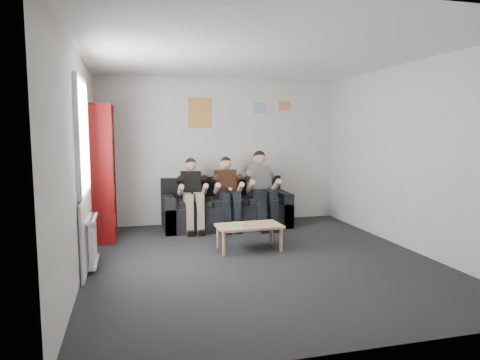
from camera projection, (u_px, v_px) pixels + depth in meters
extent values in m
plane|color=black|center=(260.00, 259.00, 5.76)|extent=(5.00, 5.00, 0.00)
plane|color=white|center=(261.00, 54.00, 5.45)|extent=(5.00, 5.00, 0.00)
plane|color=beige|center=(221.00, 151.00, 8.01)|extent=(4.50, 0.00, 4.50)
plane|color=beige|center=(360.00, 181.00, 3.20)|extent=(4.50, 0.00, 4.50)
plane|color=beige|center=(79.00, 163.00, 5.05)|extent=(0.00, 5.00, 5.00)
plane|color=beige|center=(410.00, 157.00, 6.17)|extent=(0.00, 5.00, 5.00)
cube|color=black|center=(226.00, 215.00, 7.69)|extent=(2.25, 0.92, 0.43)
cube|color=black|center=(222.00, 189.00, 7.98)|extent=(2.25, 0.20, 0.44)
cube|color=black|center=(168.00, 213.00, 7.42)|extent=(0.18, 0.92, 0.61)
cube|color=black|center=(280.00, 207.00, 7.93)|extent=(0.18, 0.92, 0.61)
cube|color=black|center=(227.00, 201.00, 7.58)|extent=(1.88, 0.63, 0.10)
cube|color=maroon|center=(104.00, 172.00, 6.79)|extent=(0.32, 0.96, 2.13)
cube|color=tan|center=(249.00, 226.00, 6.18)|extent=(0.93, 0.51, 0.04)
cylinder|color=tan|center=(224.00, 244.00, 5.89)|extent=(0.05, 0.05, 0.33)
cylinder|color=tan|center=(281.00, 240.00, 6.10)|extent=(0.05, 0.05, 0.33)
cylinder|color=tan|center=(218.00, 237.00, 6.29)|extent=(0.05, 0.05, 0.33)
cylinder|color=tan|center=(272.00, 233.00, 6.50)|extent=(0.05, 0.05, 0.33)
cube|color=silver|center=(237.00, 226.00, 6.08)|extent=(0.17, 0.12, 0.01)
cube|color=#56AA3C|center=(238.00, 224.00, 6.11)|extent=(0.17, 0.12, 0.01)
cube|color=yellow|center=(239.00, 223.00, 6.14)|extent=(0.17, 0.12, 0.01)
cube|color=black|center=(191.00, 185.00, 7.51)|extent=(0.36, 0.26, 0.51)
sphere|color=tan|center=(191.00, 165.00, 7.43)|extent=(0.20, 0.20, 0.20)
sphere|color=black|center=(191.00, 163.00, 7.44)|extent=(0.19, 0.19, 0.19)
cube|color=gray|center=(193.00, 197.00, 7.27)|extent=(0.32, 0.41, 0.14)
cube|color=gray|center=(195.00, 219.00, 7.11)|extent=(0.31, 0.13, 0.53)
cube|color=black|center=(196.00, 232.00, 7.09)|extent=(0.31, 0.23, 0.09)
cube|color=#462317|center=(226.00, 184.00, 7.66)|extent=(0.37, 0.27, 0.52)
sphere|color=tan|center=(226.00, 164.00, 7.59)|extent=(0.20, 0.20, 0.20)
sphere|color=black|center=(226.00, 162.00, 7.60)|extent=(0.19, 0.19, 0.19)
cube|color=black|center=(229.00, 196.00, 7.42)|extent=(0.33, 0.42, 0.14)
cube|color=black|center=(232.00, 217.00, 7.26)|extent=(0.31, 0.13, 0.53)
cube|color=black|center=(233.00, 230.00, 7.24)|extent=(0.31, 0.24, 0.09)
cube|color=white|center=(230.00, 189.00, 7.32)|extent=(0.04, 0.13, 0.04)
cube|color=silver|center=(259.00, 181.00, 7.83)|extent=(0.42, 0.31, 0.59)
sphere|color=tan|center=(260.00, 159.00, 7.74)|extent=(0.23, 0.23, 0.23)
sphere|color=black|center=(259.00, 157.00, 7.75)|extent=(0.22, 0.22, 0.22)
cube|color=black|center=(264.00, 194.00, 7.55)|extent=(0.38, 0.48, 0.16)
cube|color=black|center=(268.00, 216.00, 7.37)|extent=(0.35, 0.15, 0.53)
cube|color=black|center=(269.00, 229.00, 7.33)|extent=(0.35, 0.27, 0.10)
cylinder|color=white|center=(91.00, 246.00, 5.11)|extent=(0.06, 0.06, 0.60)
cylinder|color=white|center=(91.00, 244.00, 5.19)|extent=(0.06, 0.06, 0.60)
cylinder|color=white|center=(92.00, 243.00, 5.26)|extent=(0.06, 0.06, 0.60)
cylinder|color=white|center=(92.00, 241.00, 5.34)|extent=(0.06, 0.06, 0.60)
cylinder|color=white|center=(93.00, 240.00, 5.42)|extent=(0.06, 0.06, 0.60)
cylinder|color=white|center=(93.00, 238.00, 5.49)|extent=(0.06, 0.06, 0.60)
cylinder|color=white|center=(94.00, 237.00, 5.57)|extent=(0.06, 0.06, 0.60)
cylinder|color=white|center=(94.00, 235.00, 5.65)|extent=(0.06, 0.06, 0.60)
cube|color=white|center=(94.00, 262.00, 5.41)|extent=(0.10, 0.64, 0.04)
cube|color=white|center=(92.00, 219.00, 5.35)|extent=(0.10, 0.64, 0.04)
cube|color=white|center=(82.00, 137.00, 5.21)|extent=(0.02, 1.00, 1.30)
cube|color=silver|center=(80.00, 80.00, 5.13)|extent=(0.05, 1.12, 0.06)
cube|color=silver|center=(85.00, 192.00, 5.29)|extent=(0.05, 1.12, 0.06)
cube|color=silver|center=(86.00, 233.00, 5.35)|extent=(0.03, 1.30, 0.90)
cube|color=gold|center=(200.00, 113.00, 7.82)|extent=(0.42, 0.01, 0.55)
cube|color=#3D8ECF|center=(260.00, 108.00, 8.10)|extent=(0.25, 0.01, 0.20)
cube|color=#BE3B6F|center=(285.00, 106.00, 8.21)|extent=(0.22, 0.01, 0.18)
cube|color=silver|center=(166.00, 101.00, 7.65)|extent=(0.20, 0.01, 0.14)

